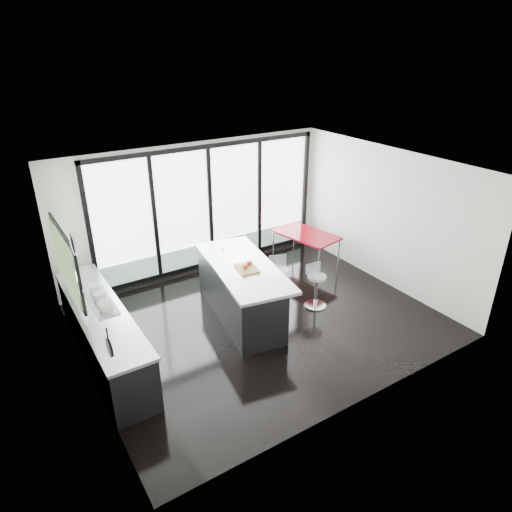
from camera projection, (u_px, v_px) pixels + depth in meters
floor at (260, 320)px, 8.34m from camera, size 6.00×5.00×0.00m
ceiling at (261, 169)px, 7.13m from camera, size 6.00×5.00×0.00m
wall_back at (209, 213)px, 9.80m from camera, size 6.00×0.09×2.80m
wall_front at (367, 320)px, 5.83m from camera, size 6.00×0.00×2.80m
wall_left at (74, 281)px, 6.43m from camera, size 0.26×5.00×2.80m
wall_right at (385, 217)px, 9.19m from camera, size 0.00×5.00×2.80m
counter_cabinets at (104, 334)px, 7.15m from camera, size 0.69×3.24×1.36m
island at (240, 290)px, 8.28m from camera, size 1.45×2.62×1.32m
bar_stool_near at (316, 291)px, 8.64m from camera, size 0.45×0.45×0.66m
bar_stool_far at (279, 285)px, 8.81m from camera, size 0.57×0.57×0.70m
red_table at (305, 249)px, 10.23m from camera, size 1.08×1.56×0.76m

